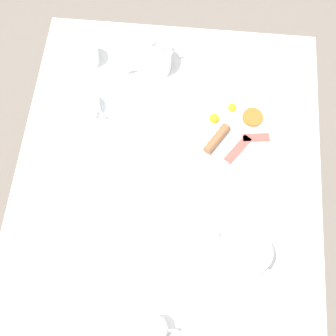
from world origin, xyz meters
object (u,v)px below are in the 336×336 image
fork_by_plate (151,132)px  knife_by_plate (156,240)px  water_glass_tall (85,53)px  creamer_jug (156,329)px  spoon_for_tea (66,239)px  teapot_near (152,56)px  teacup_with_saucer_left (87,107)px  teapot_far (246,255)px  breakfast_plate (233,129)px

fork_by_plate → knife_by_plate: bearing=-81.5°
water_glass_tall → creamer_jug: bearing=-69.0°
water_glass_tall → fork_by_plate: size_ratio=0.66×
fork_by_plate → spoon_for_tea: (-0.20, -0.35, 0.00)m
teapot_near → spoon_for_tea: teapot_near is taller
teacup_with_saucer_left → creamer_jug: creamer_jug is taller
water_glass_tall → fork_by_plate: water_glass_tall is taller
teapot_far → creamer_jug: (-0.22, -0.20, -0.02)m
water_glass_tall → breakfast_plate: bearing=-23.6°
teacup_with_saucer_left → creamer_jug: 0.68m
water_glass_tall → fork_by_plate: bearing=-45.9°
breakfast_plate → creamer_jug: (-0.17, -0.60, 0.03)m
teacup_with_saucer_left → knife_by_plate: teacup_with_saucer_left is taller
teapot_far → creamer_jug: size_ratio=2.12×
teapot_near → knife_by_plate: teapot_near is taller
teapot_far → spoon_for_tea: bearing=-147.1°
teacup_with_saucer_left → spoon_for_tea: teacup_with_saucer_left is taller
creamer_jug → knife_by_plate: size_ratio=0.42×
fork_by_plate → teacup_with_saucer_left: bearing=164.1°
teapot_near → breakfast_plate: bearing=-62.3°
breakfast_plate → knife_by_plate: breakfast_plate is taller
teacup_with_saucer_left → fork_by_plate: bearing=-15.9°
spoon_for_tea → teapot_near: bearing=73.0°
teapot_far → creamer_jug: bearing=-102.3°
breakfast_plate → teacup_with_saucer_left: size_ratio=1.97×
teacup_with_saucer_left → teapot_far: bearing=-40.5°
teapot_near → knife_by_plate: bearing=-107.3°
teapot_far → fork_by_plate: 0.47m
teapot_near → fork_by_plate: size_ratio=1.39×
teapot_far → knife_by_plate: size_ratio=0.89×
breakfast_plate → spoon_for_tea: breakfast_plate is taller
teapot_far → knife_by_plate: bearing=-153.0°
breakfast_plate → teapot_far: size_ratio=1.46×
teacup_with_saucer_left → water_glass_tall: bearing=99.5°
teapot_far → teacup_with_saucer_left: bearing=173.9°
breakfast_plate → water_glass_tall: 0.53m
creamer_jug → fork_by_plate: (-0.08, 0.57, -0.03)m
teacup_with_saucer_left → breakfast_plate: bearing=-3.6°
breakfast_plate → spoon_for_tea: bearing=-139.6°
creamer_jug → knife_by_plate: (-0.03, 0.23, -0.03)m
spoon_for_tea → water_glass_tall: bearing=93.3°
breakfast_plate → spoon_for_tea: (-0.45, -0.38, -0.01)m
teacup_with_saucer_left → creamer_jug: size_ratio=1.57×
creamer_jug → knife_by_plate: creamer_jug is taller
creamer_jug → knife_by_plate: bearing=96.4°
teapot_near → teacup_with_saucer_left: bearing=-159.5°
creamer_jug → fork_by_plate: creamer_jug is taller
breakfast_plate → teacup_with_saucer_left: (-0.45, 0.03, 0.02)m
breakfast_plate → knife_by_plate: bearing=-118.8°
teapot_near → creamer_jug: (0.10, -0.81, -0.02)m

